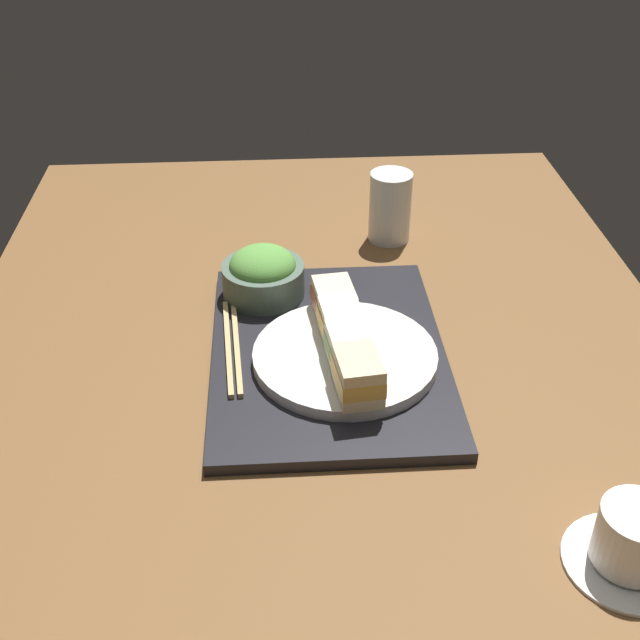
% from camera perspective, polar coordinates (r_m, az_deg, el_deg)
% --- Properties ---
extents(ground_plane, '(1.40, 1.00, 0.03)m').
position_cam_1_polar(ground_plane, '(1.08, 0.19, -4.12)').
color(ground_plane, brown).
extents(serving_tray, '(0.42, 0.31, 0.02)m').
position_cam_1_polar(serving_tray, '(1.08, 0.59, -2.37)').
color(serving_tray, black).
rests_on(serving_tray, ground_plane).
extents(sandwich_plate, '(0.24, 0.24, 0.02)m').
position_cam_1_polar(sandwich_plate, '(1.05, 1.76, -2.57)').
color(sandwich_plate, silver).
rests_on(sandwich_plate, serving_tray).
extents(sandwich_nearmost, '(0.08, 0.06, 0.05)m').
position_cam_1_polar(sandwich_nearmost, '(1.10, 1.00, 1.33)').
color(sandwich_nearmost, beige).
rests_on(sandwich_nearmost, sandwich_plate).
extents(sandwich_inner_near, '(0.08, 0.06, 0.05)m').
position_cam_1_polar(sandwich_inner_near, '(1.05, 1.51, -0.27)').
color(sandwich_inner_near, '#EFE5C1').
rests_on(sandwich_inner_near, sandwich_plate).
extents(sandwich_inner_far, '(0.08, 0.06, 0.05)m').
position_cam_1_polar(sandwich_inner_far, '(1.01, 2.08, -2.05)').
color(sandwich_inner_far, '#EFE5C1').
rests_on(sandwich_inner_far, sandwich_plate).
extents(sandwich_farmost, '(0.08, 0.06, 0.05)m').
position_cam_1_polar(sandwich_farmost, '(0.96, 2.70, -3.91)').
color(sandwich_farmost, beige).
rests_on(sandwich_farmost, sandwich_plate).
extents(salad_bowl, '(0.12, 0.12, 0.07)m').
position_cam_1_polar(salad_bowl, '(1.17, -4.02, 3.23)').
color(salad_bowl, '#4C6051').
rests_on(salad_bowl, serving_tray).
extents(chopsticks_pair, '(0.21, 0.03, 0.01)m').
position_cam_1_polar(chopsticks_pair, '(1.08, -6.16, -1.85)').
color(chopsticks_pair, tan).
rests_on(chopsticks_pair, serving_tray).
extents(coffee_cup, '(0.13, 0.13, 0.07)m').
position_cam_1_polar(coffee_cup, '(0.87, 21.16, -14.29)').
color(coffee_cup, white).
rests_on(coffee_cup, ground_plane).
extents(drinking_glass, '(0.07, 0.07, 0.12)m').
position_cam_1_polar(drinking_glass, '(1.35, 4.94, 7.91)').
color(drinking_glass, silver).
rests_on(drinking_glass, ground_plane).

